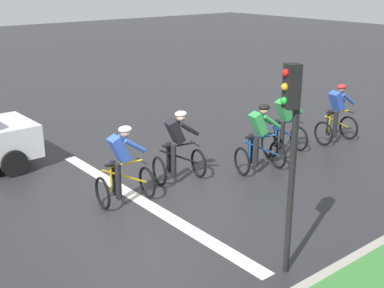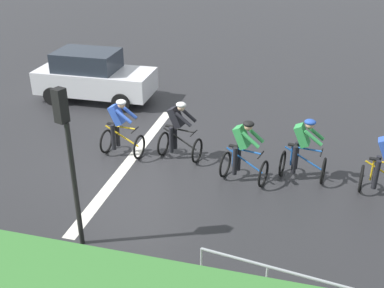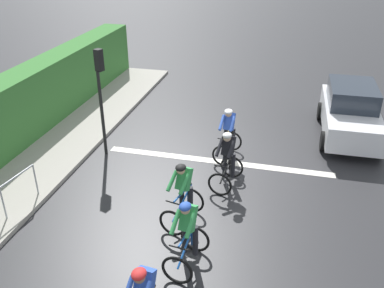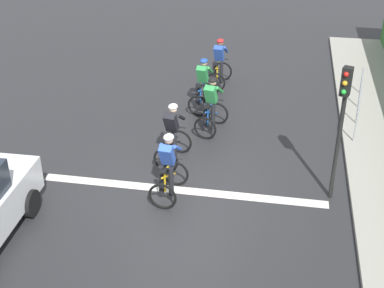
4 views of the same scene
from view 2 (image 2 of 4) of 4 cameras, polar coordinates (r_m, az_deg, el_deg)
ground_plane at (r=12.80m, az=-7.49°, el=-2.04°), size 80.00×80.00×0.00m
road_marking_stop_line at (r=12.81m, az=-7.60°, el=-2.01°), size 7.00×0.30×0.01m
cyclist_second at (r=11.81m, az=13.44°, el=-0.82°), size 0.81×1.16×1.66m
cyclist_mid at (r=11.47m, az=6.32°, el=-1.05°), size 0.90×1.20×1.66m
cyclist_fourth at (r=12.48m, az=-1.68°, el=1.52°), size 0.85×1.18×1.66m
cyclist_trailing at (r=12.78m, az=-8.81°, el=1.84°), size 0.78×1.14×1.66m
car_white at (r=16.94m, az=-11.99°, el=8.16°), size 1.93×4.12×1.76m
traffic_light_near_crossing at (r=8.89m, az=-15.04°, el=-0.24°), size 0.25×0.30×3.34m
pedestrian_railing_kerbside at (r=7.91m, az=13.34°, el=-16.61°), size 0.51×3.44×1.03m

